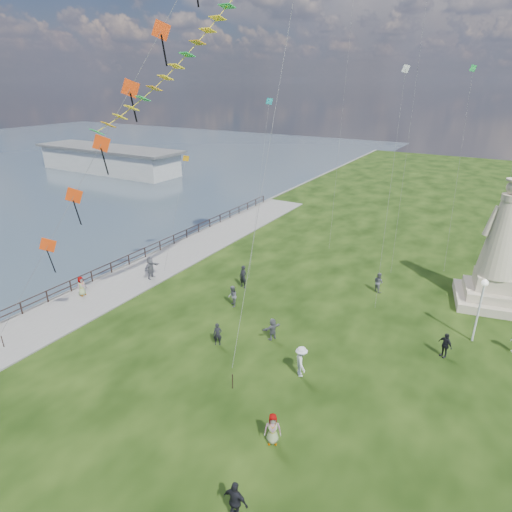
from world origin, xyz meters
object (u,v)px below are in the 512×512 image
Objects in this scene: person_2 at (301,361)px; statue at (498,260)px; person_0 at (218,334)px; person_5 at (151,269)px; person_6 at (243,277)px; person_1 at (232,296)px; person_10 at (82,287)px; person_3 at (236,501)px; person_7 at (378,282)px; person_11 at (273,329)px; person_9 at (445,345)px; person_4 at (273,429)px; pier_pavilion at (109,159)px; lamppost at (482,297)px.

statue is at bearing -68.07° from person_2.
person_2 reaches higher than person_0.
person_0 is 0.80× the size of person_2.
person_5 reaches higher than person_6.
person_1 is at bearing 82.30° from person_0.
person_1 is at bearing -97.64° from person_5.
person_1 is at bearing -62.44° from person_6.
person_3 is at bearing -112.03° from person_10.
person_7 is at bearing 31.53° from person_0.
statue reaches higher than person_6.
person_6 is 1.27× the size of person_11.
person_9 reaches higher than person_7.
person_10 is at bearing -133.01° from person_9.
statue is 20.23m from person_0.
person_1 is 0.87× the size of person_6.
person_6 is (-0.97, 2.98, 0.12)m from person_1.
person_9 is at bearing 33.09° from person_4.
person_9 reaches higher than person_4.
person_2 is 0.98× the size of person_5.
pier_pavilion is at bearing 48.44° from person_10.
person_7 is 1.09× the size of person_11.
person_1 is (47.61, -31.55, -1.04)m from pier_pavilion.
person_1 reaches higher than person_11.
person_7 is at bearing -174.62° from statue.
person_2 is 5.05m from person_4.
person_7 is 8.57m from person_9.
person_9 is (12.19, 5.73, 0.06)m from person_0.
lamppost is 2.67× the size of person_9.
person_1 is at bearing -64.62° from person_10.
person_11 is at bearing 101.01° from person_7.
pier_pavilion is 54.70m from person_6.
person_4 is 1.08× the size of person_11.
statue is 5.01× the size of person_6.
person_9 is at bearing -86.22° from person_2.
person_0 is at bearing -12.69° from person_1.
statue reaches higher than lamppost.
person_2 is 1.21× the size of person_10.
person_10 is (-10.61, -4.44, -0.04)m from person_1.
pier_pavilion is at bearing -172.13° from person_9.
person_0 is at bearing -145.36° from statue.
person_11 is (52.09, -33.81, -1.12)m from pier_pavilion.
statue reaches higher than person_2.
person_6 is at bearing -152.62° from person_9.
statue reaches higher than pier_pavilion.
person_9 is at bearing 59.72° from person_1.
person_6 is (-9.95, 16.43, 0.04)m from person_3.
person_4 is (56.05, -41.15, -1.06)m from pier_pavilion.
person_9 is at bearing -74.41° from person_10.
person_11 is at bearing -32.99° from pier_pavilion.
pier_pavilion is at bearing 47.17° from person_5.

